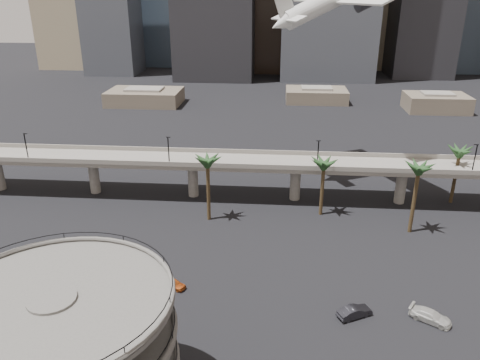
# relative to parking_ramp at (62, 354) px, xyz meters

# --- Properties ---
(parking_ramp) EXTENTS (22.20, 22.20, 17.35)m
(parking_ramp) POSITION_rel_parking_ramp_xyz_m (0.00, 0.00, 0.00)
(parking_ramp) COLOR #53514E
(parking_ramp) RESTS_ON ground
(overpass) EXTENTS (130.00, 9.30, 14.70)m
(overpass) POSITION_rel_parking_ramp_xyz_m (13.00, 59.00, -2.50)
(overpass) COLOR slate
(overpass) RESTS_ON ground
(palm_trees) EXTENTS (54.40, 18.40, 14.00)m
(palm_trees) POSITION_rel_parking_ramp_xyz_m (34.48, 51.47, 1.46)
(palm_trees) COLOR #41311B
(palm_trees) RESTS_ON ground
(low_buildings) EXTENTS (135.00, 27.50, 6.80)m
(low_buildings) POSITION_rel_parking_ramp_xyz_m (19.89, 146.30, -6.97)
(low_buildings) COLOR brown
(low_buildings) RESTS_ON ground
(car_a) EXTENTS (4.32, 3.22, 1.37)m
(car_a) POSITION_rel_parking_ramp_xyz_m (4.85, 25.10, -9.15)
(car_a) COLOR #A84918
(car_a) RESTS_ON ground
(car_b) EXTENTS (5.20, 3.80, 1.63)m
(car_b) POSITION_rel_parking_ramp_xyz_m (31.20, 20.38, -9.02)
(car_b) COLOR black
(car_b) RESTS_ON ground
(car_c) EXTENTS (5.89, 4.86, 1.61)m
(car_c) POSITION_rel_parking_ramp_xyz_m (41.37, 20.31, -9.03)
(car_c) COLOR #B3B3AF
(car_c) RESTS_ON ground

